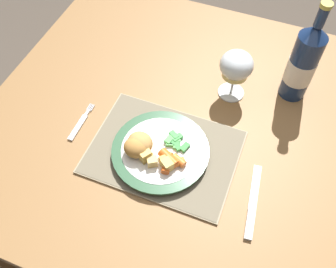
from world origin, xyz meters
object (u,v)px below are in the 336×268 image
dinner_plate (160,151)px  table_knife (252,208)px  dining_table (195,143)px  bottle (303,63)px  fork (80,125)px  wine_glass (236,67)px

dinner_plate → table_knife: dinner_plate is taller
dining_table → bottle: bearing=43.1°
fork → table_knife: 0.48m
dinner_plate → wine_glass: size_ratio=1.65×
fork → wine_glass: size_ratio=0.86×
dining_table → wine_glass: bearing=68.5°
table_knife → bottle: bearing=87.5°
bottle → dinner_plate: bearing=-129.2°
dining_table → dinner_plate: size_ratio=4.71×
table_knife → wine_glass: (-0.14, 0.31, 0.10)m
dining_table → dinner_plate: dinner_plate is taller
fork → dining_table: bearing=22.7°
bottle → table_knife: bearing=-92.5°
wine_glass → bottle: bottle is taller
dining_table → table_knife: size_ratio=5.92×
fork → table_knife: (0.47, -0.06, 0.00)m
dinner_plate → wine_glass: (0.11, 0.26, 0.08)m
fork → wine_glass: bearing=36.7°
dinner_plate → bottle: 0.42m
table_knife → dining_table: bearing=136.3°
wine_glass → dining_table: bearing=-111.5°
fork → bottle: size_ratio=0.43×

